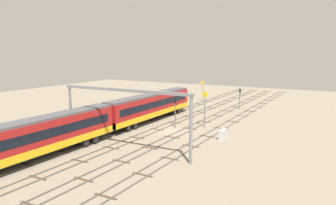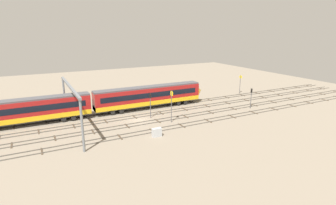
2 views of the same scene
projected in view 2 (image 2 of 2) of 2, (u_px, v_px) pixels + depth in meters
The scene contains 12 objects.
ground_plane at pixel (139, 120), 52.47m from camera, with size 137.82×137.82×0.00m, color gray.
track_near_foreground at pixel (152, 131), 46.85m from camera, with size 121.82×2.40×0.16m.
track_second_near at pixel (143, 123), 50.58m from camera, with size 121.82×2.40×0.16m.
track_middle at pixel (135, 117), 54.32m from camera, with size 121.82×2.40×0.16m.
track_with_train at pixel (127, 111), 58.05m from camera, with size 121.82×2.40×0.16m.
train at pixel (25, 112), 48.90m from camera, with size 75.20×3.24×4.80m.
overhead_gantry at pixel (71, 97), 45.31m from camera, with size 0.40×18.86×8.00m.
speed_sign_near_foreground at pixel (171, 102), 50.33m from camera, with size 0.14×1.02×6.04m.
speed_sign_mid_trackside at pixel (240, 82), 73.08m from camera, with size 0.14×0.91×4.99m.
signal_light_trackside_approach at pixel (150, 102), 53.05m from camera, with size 0.31×0.32×4.97m.
signal_light_trackside_departure at pixel (251, 95), 59.45m from camera, with size 0.31×0.32×4.48m.
relay_cabinet at pixel (157, 132), 44.38m from camera, with size 1.57×0.74×1.43m.
Camera 2 is at (-17.82, -46.78, 17.07)m, focal length 29.21 mm.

